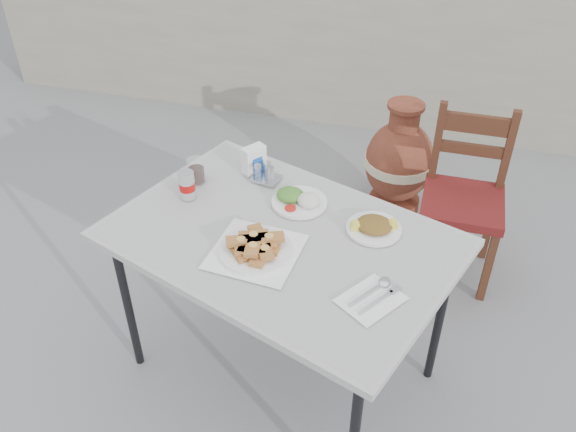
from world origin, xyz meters
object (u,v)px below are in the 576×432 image
(salad_chopped_plate, at_px, (374,226))
(soda_can, at_px, (187,185))
(cola_glass, at_px, (196,172))
(salad_rice_plate, at_px, (299,199))
(terracotta_urn, at_px, (399,162))
(chair, at_px, (464,196))
(cafe_table, at_px, (281,246))
(napkin_holder, at_px, (254,159))
(pide_plate, at_px, (255,246))
(condiment_caddy, at_px, (266,175))

(salad_chopped_plate, bearing_deg, soda_can, 179.17)
(cola_glass, bearing_deg, salad_rice_plate, -5.09)
(soda_can, distance_m, terracotta_urn, 1.49)
(salad_chopped_plate, xyz_separation_m, chair, (0.34, 0.77, -0.32))
(cola_glass, bearing_deg, salad_chopped_plate, -9.51)
(cafe_table, distance_m, soda_can, 0.46)
(cafe_table, distance_m, terracotta_urn, 1.43)
(soda_can, bearing_deg, napkin_holder, 51.87)
(pide_plate, relative_size, soda_can, 2.83)
(chair, xyz_separation_m, terracotta_urn, (-0.36, 0.45, -0.13))
(cafe_table, bearing_deg, salad_rice_plate, 87.06)
(pide_plate, xyz_separation_m, salad_rice_plate, (0.07, 0.33, -0.01))
(pide_plate, relative_size, cola_glass, 3.16)
(cola_glass, bearing_deg, chair, 30.04)
(napkin_holder, xyz_separation_m, condiment_caddy, (0.07, -0.05, -0.03))
(napkin_holder, bearing_deg, pide_plate, -36.99)
(cafe_table, relative_size, condiment_caddy, 11.66)
(cola_glass, bearing_deg, condiment_caddy, 16.89)
(cafe_table, distance_m, napkin_holder, 0.46)
(cafe_table, height_order, cola_glass, cola_glass)
(soda_can, distance_m, napkin_holder, 0.32)
(napkin_holder, bearing_deg, salad_rice_plate, -1.33)
(salad_rice_plate, distance_m, napkin_holder, 0.30)
(chair, bearing_deg, soda_can, -145.37)
(cafe_table, distance_m, pide_plate, 0.15)
(salad_rice_plate, distance_m, soda_can, 0.45)
(salad_chopped_plate, bearing_deg, chair, 65.84)
(napkin_holder, bearing_deg, cola_glass, -112.91)
(napkin_holder, relative_size, chair, 0.14)
(cafe_table, distance_m, chair, 1.14)
(salad_chopped_plate, relative_size, terracotta_urn, 0.30)
(salad_chopped_plate, relative_size, napkin_holder, 1.75)
(condiment_caddy, bearing_deg, terracotta_urn, 64.73)
(salad_chopped_plate, distance_m, chair, 0.90)
(pide_plate, distance_m, chair, 1.29)
(terracotta_urn, bearing_deg, cafe_table, -103.05)
(salad_rice_plate, relative_size, napkin_holder, 1.87)
(soda_can, relative_size, condiment_caddy, 0.93)
(salad_rice_plate, relative_size, chair, 0.25)
(cola_glass, xyz_separation_m, condiment_caddy, (0.27, 0.08, -0.02))
(salad_chopped_plate, height_order, terracotta_urn, salad_chopped_plate)
(cafe_table, bearing_deg, pide_plate, -118.20)
(soda_can, distance_m, cola_glass, 0.12)
(salad_chopped_plate, xyz_separation_m, condiment_caddy, (-0.49, 0.21, 0.01))
(cola_glass, height_order, condiment_caddy, cola_glass)
(napkin_holder, relative_size, condiment_caddy, 0.95)
(salad_chopped_plate, bearing_deg, cafe_table, -159.07)
(salad_chopped_plate, bearing_deg, salad_rice_plate, 164.37)
(cafe_table, distance_m, cola_glass, 0.51)
(salad_chopped_plate, distance_m, cola_glass, 0.77)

